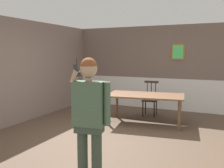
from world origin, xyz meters
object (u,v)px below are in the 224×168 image
at_px(chair_near_window, 96,102).
at_px(chair_by_doorway, 150,99).
at_px(person_figure, 90,113).
at_px(dining_table, 145,98).

relative_size(chair_near_window, chair_by_doorway, 0.94).
bearing_deg(person_figure, chair_near_window, -71.70).
relative_size(chair_near_window, person_figure, 0.54).
bearing_deg(chair_near_window, person_figure, 12.43).
xyz_separation_m(dining_table, chair_by_doorway, (-0.12, 0.88, -0.20)).
bearing_deg(dining_table, chair_near_window, -171.63).
distance_m(chair_near_window, person_figure, 3.47).
bearing_deg(dining_table, person_figure, -85.78).
height_order(dining_table, chair_by_doorway, chair_by_doorway).
height_order(dining_table, person_figure, person_figure).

